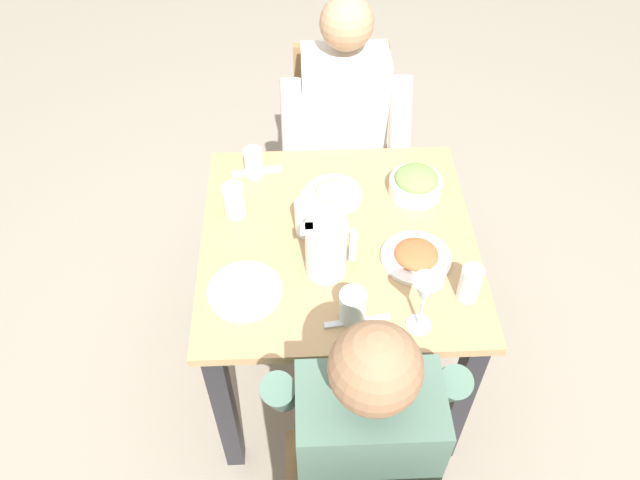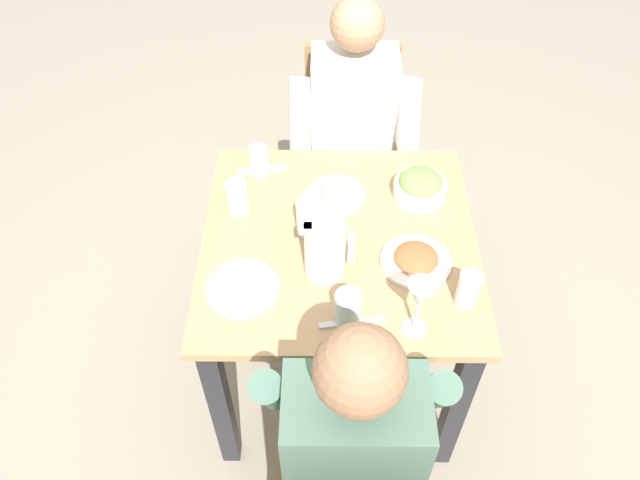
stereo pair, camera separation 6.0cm
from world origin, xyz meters
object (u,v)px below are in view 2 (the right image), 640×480
dining_table (338,265)px  water_glass_far_left (259,161)px  diner_near (350,426)px  plate_yoghurt (242,286)px  wine_glass (420,298)px  oil_carafe (309,218)px  water_pitcher (325,248)px  salad_bowl (420,186)px  plate_rice_curry (416,259)px  water_glass_near_right (348,308)px  water_glass_by_pitcher (468,289)px  diner_far (353,142)px  plate_beans (337,193)px  chair_far (350,139)px  water_glass_far_right (237,197)px

dining_table → water_glass_far_left: water_glass_far_left is taller
diner_near → plate_yoghurt: 0.49m
wine_glass → oil_carafe: (-0.29, 0.37, -0.09)m
water_pitcher → plate_yoghurt: bearing=-162.4°
salad_bowl → plate_rice_curry: size_ratio=0.82×
salad_bowl → water_glass_near_right: size_ratio=1.70×
salad_bowl → wine_glass: bearing=-97.2°
salad_bowl → plate_yoghurt: salad_bowl is taller
diner_near → water_glass_by_pitcher: diner_near is taller
diner_far → plate_beans: diner_far is taller
diner_near → diner_far: same height
chair_far → water_pitcher: (-0.11, -0.91, 0.33)m
plate_rice_curry → plate_yoghurt: bearing=-168.5°
plate_beans → water_glass_far_right: 0.33m
salad_bowl → water_glass_far_left: size_ratio=1.67×
diner_far → water_glass_by_pitcher: size_ratio=10.47×
dining_table → chair_far: 0.79m
salad_bowl → plate_beans: (-0.27, -0.01, -0.03)m
chair_far → oil_carafe: bearing=-101.7°
plate_yoghurt → plate_beans: plate_yoghurt is taller
water_pitcher → salad_bowl: 0.45m
wine_glass → oil_carafe: bearing=128.4°
salad_bowl → water_glass_far_right: water_glass_far_right is taller
water_glass_far_left → oil_carafe: size_ratio=0.63×
water_pitcher → water_glass_far_left: bearing=117.4°
salad_bowl → plate_rice_curry: (-0.04, -0.29, -0.03)m
chair_far → dining_table: bearing=-94.6°
water_glass_by_pitcher → chair_far: bearing=105.7°
oil_carafe → plate_yoghurt: bearing=-128.6°
diner_far → water_pitcher: 0.74m
water_glass_by_pitcher → oil_carafe: size_ratio=0.69×
water_pitcher → plate_yoghurt: 0.26m
plate_rice_curry → water_glass_near_right: bearing=-135.7°
chair_far → wine_glass: 1.19m
water_glass_near_right → plate_beans: bearing=92.9°
diner_near → water_glass_by_pitcher: size_ratio=10.47×
diner_far → water_glass_far_left: size_ratio=11.43×
water_glass_by_pitcher → water_pitcher: bearing=163.9°
salad_bowl → oil_carafe: oil_carafe is taller
plate_yoghurt → diner_far: bearing=66.3°
dining_table → oil_carafe: bearing=162.2°
chair_far → water_glass_by_pitcher: bearing=-74.3°
water_glass_far_left → plate_yoghurt: bearing=-91.4°
water_glass_near_right → chair_far: bearing=87.7°
diner_near → salad_bowl: size_ratio=6.83×
plate_yoghurt → water_glass_near_right: water_glass_near_right is taller
diner_near → diner_far: (0.04, 1.16, 0.00)m
dining_table → plate_rice_curry: plate_rice_curry is taller
plate_yoghurt → salad_bowl: bearing=35.9°
plate_yoghurt → water_glass_near_right: (0.30, -0.10, 0.03)m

